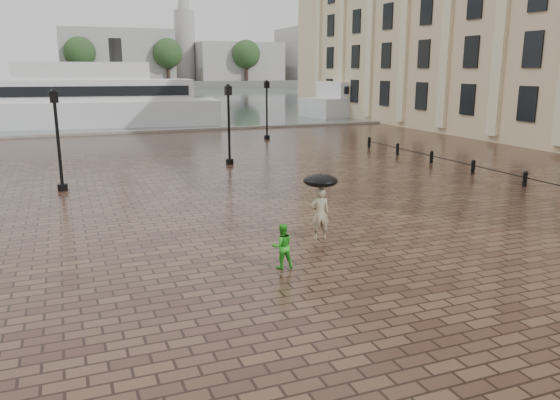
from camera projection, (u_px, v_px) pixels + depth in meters
name	position (u px, v px, depth m)	size (l,w,h in m)	color
ground	(264.00, 238.00, 17.65)	(300.00, 300.00, 0.00)	#331F17
harbour_water	(93.00, 99.00, 100.76)	(240.00, 240.00, 0.00)	#404B4E
quay_edge	(136.00, 133.00, 46.56)	(80.00, 0.60, 0.30)	slate
far_shore	(79.00, 84.00, 161.96)	(300.00, 60.00, 2.00)	#4C4C47
distant_skyline	(244.00, 55.00, 168.25)	(102.50, 22.00, 33.00)	gray
far_trees	(80.00, 53.00, 140.12)	(188.00, 8.00, 13.50)	#2D2119
bollard_row	(473.00, 166.00, 28.46)	(0.22, 21.22, 0.73)	black
street_lamps	(139.00, 121.00, 32.38)	(21.44, 14.44, 4.40)	black
adult_pedestrian	(320.00, 214.00, 17.34)	(0.62, 0.40, 1.69)	#9C8F6E
child_pedestrian	(282.00, 246.00, 14.85)	(0.61, 0.48, 1.26)	green
ferry_near	(86.00, 100.00, 51.62)	(25.32, 8.87, 8.13)	silver
ferry_far	(387.00, 95.00, 66.46)	(23.01, 9.15, 7.35)	silver
umbrella	(321.00, 181.00, 17.09)	(1.10, 1.10, 1.14)	black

